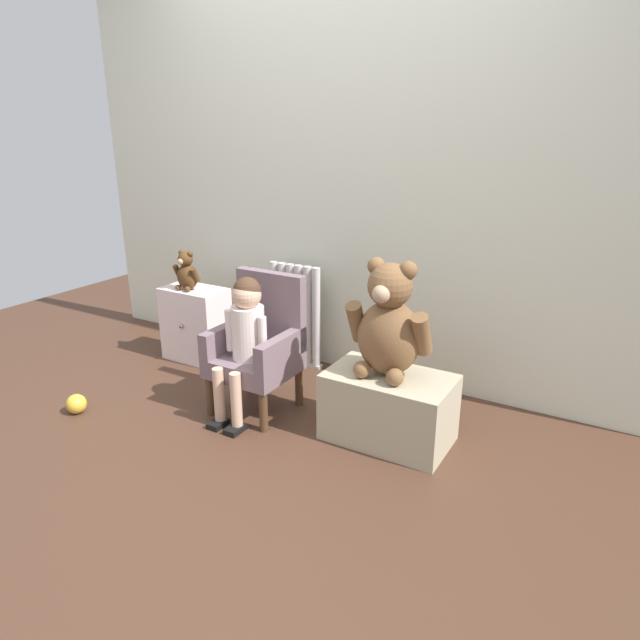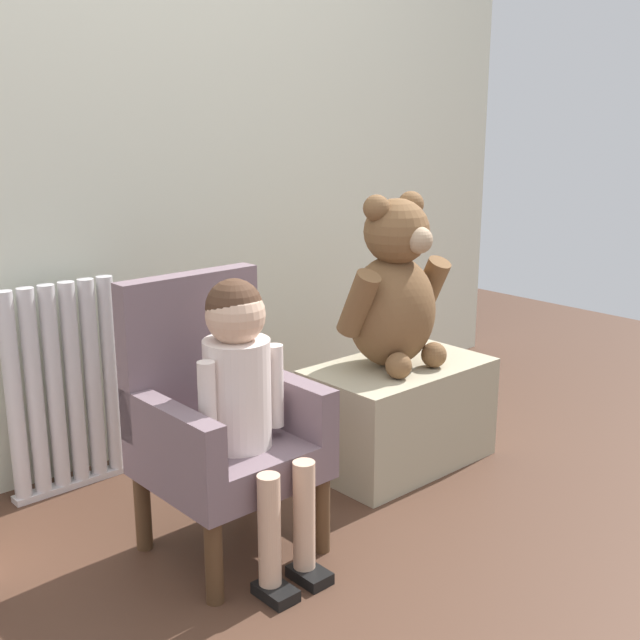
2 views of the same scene
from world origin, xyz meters
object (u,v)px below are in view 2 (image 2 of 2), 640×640
object	(u,v)px
child_armchair	(218,420)
large_teddy_bear	(394,292)
low_bench	(398,414)
child_figure	(243,382)
radiator	(65,389)

from	to	relation	value
child_armchair	large_teddy_bear	bearing A→B (deg)	3.76
low_bench	child_figure	bearing A→B (deg)	-168.65
radiator	child_figure	size ratio (longest dim) A/B	0.87
child_armchair	child_figure	distance (m)	0.18
large_teddy_bear	child_figure	bearing A→B (deg)	-167.32
radiator	large_teddy_bear	size ratio (longest dim) A/B	1.17
child_armchair	child_figure	size ratio (longest dim) A/B	0.98
radiator	large_teddy_bear	xyz separation A→B (m)	(0.87, -0.54, 0.26)
radiator	child_armchair	size ratio (longest dim) A/B	0.89
low_bench	radiator	bearing A→B (deg)	148.12
child_armchair	low_bench	bearing A→B (deg)	2.64
child_armchair	child_figure	world-z (taller)	child_figure
child_armchair	large_teddy_bear	xyz separation A→B (m)	(0.72, 0.05, 0.23)
child_armchair	child_figure	xyz separation A→B (m)	(-0.00, -0.11, 0.13)
radiator	child_armchair	world-z (taller)	child_armchair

